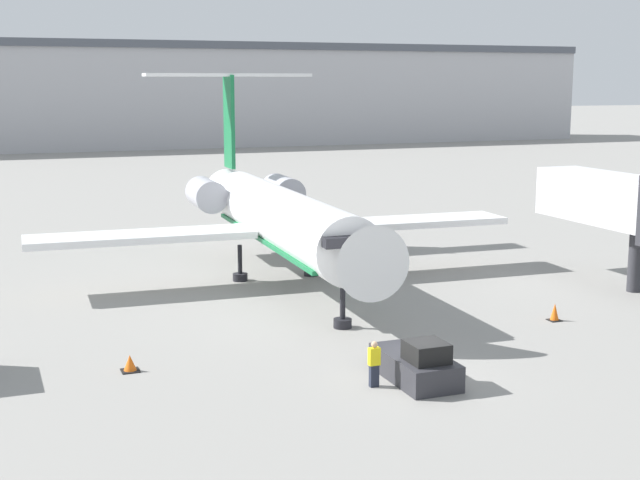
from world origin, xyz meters
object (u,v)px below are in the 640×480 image
(pushback_tug, at_px, (416,364))
(traffic_cone_left, at_px, (130,363))
(jet_bridge, at_px, (617,201))
(traffic_cone_right, at_px, (555,312))
(airplane_main, at_px, (278,214))
(worker_near_tug, at_px, (374,363))

(pushback_tug, bearing_deg, traffic_cone_left, 153.23)
(pushback_tug, distance_m, traffic_cone_left, 10.53)
(pushback_tug, xyz_separation_m, jet_bridge, (16.72, 9.91, 3.85))
(traffic_cone_left, xyz_separation_m, traffic_cone_right, (18.94, 0.24, 0.08))
(airplane_main, height_order, pushback_tug, airplane_main)
(airplane_main, xyz_separation_m, traffic_cone_right, (8.90, -12.41, -3.21))
(worker_near_tug, relative_size, traffic_cone_right, 2.10)
(traffic_cone_right, relative_size, jet_bridge, 0.08)
(traffic_cone_left, xyz_separation_m, jet_bridge, (26.12, 5.17, 4.14))
(airplane_main, relative_size, worker_near_tug, 15.87)
(traffic_cone_right, bearing_deg, jet_bridge, 34.52)
(worker_near_tug, distance_m, traffic_cone_right, 12.32)
(pushback_tug, bearing_deg, traffic_cone_right, 27.54)
(worker_near_tug, bearing_deg, traffic_cone_left, 148.05)
(worker_near_tug, relative_size, jet_bridge, 0.17)
(traffic_cone_left, bearing_deg, pushback_tug, -26.77)
(airplane_main, distance_m, pushback_tug, 17.65)
(airplane_main, xyz_separation_m, worker_near_tug, (-2.33, -17.46, -2.73))
(airplane_main, distance_m, traffic_cone_right, 15.60)
(traffic_cone_left, bearing_deg, worker_near_tug, -31.95)
(airplane_main, relative_size, jet_bridge, 2.65)
(worker_near_tug, xyz_separation_m, traffic_cone_right, (11.22, 5.05, -0.48))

